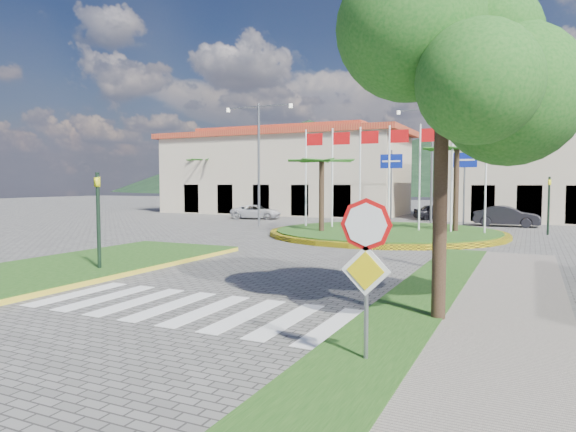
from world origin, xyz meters
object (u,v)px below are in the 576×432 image
at_px(deciduous_tree, 443,65).
at_px(car_dark_a, 437,212).
at_px(roundabout_island, 386,232).
at_px(stop_sign, 366,255).
at_px(white_van, 256,212).
at_px(car_dark_b, 507,216).

relative_size(deciduous_tree, car_dark_a, 1.92).
distance_m(roundabout_island, stop_sign, 20.69).
distance_m(stop_sign, white_van, 33.06).
relative_size(roundabout_island, white_van, 3.20).
height_order(stop_sign, white_van, stop_sign).
height_order(roundabout_island, car_dark_b, roundabout_island).
bearing_deg(roundabout_island, stop_sign, -76.27).
bearing_deg(deciduous_tree, car_dark_a, 99.25).
bearing_deg(white_van, car_dark_b, -101.63).
distance_m(deciduous_tree, car_dark_a, 30.84).
height_order(roundabout_island, white_van, roundabout_island).
height_order(white_van, car_dark_b, car_dark_b).
relative_size(white_van, car_dark_b, 0.97).
distance_m(white_van, car_dark_b, 18.27).
relative_size(stop_sign, deciduous_tree, 0.39).
distance_m(roundabout_island, car_dark_a, 13.12).
height_order(car_dark_a, car_dark_b, car_dark_b).
bearing_deg(stop_sign, deciduous_tree, 78.82).
xyz_separation_m(car_dark_a, car_dark_b, (5.11, -4.20, 0.07)).
xyz_separation_m(stop_sign, white_van, (-17.44, 28.05, -1.24)).
bearing_deg(stop_sign, car_dark_b, 88.39).
height_order(stop_sign, car_dark_a, stop_sign).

